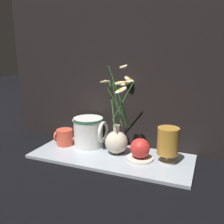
{
  "coord_description": "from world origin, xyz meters",
  "views": [
    {
      "loc": [
        0.36,
        -0.88,
        0.43
      ],
      "look_at": [
        0.0,
        0.0,
        0.19
      ],
      "focal_mm": 40.0,
      "sensor_mm": 36.0,
      "label": 1
    }
  ],
  "objects_px": {
    "vase_with_flowers": "(117,138)",
    "tea_glass": "(168,142)",
    "ceramic_pitcher": "(89,131)",
    "orange_fruit": "(140,148)",
    "yellow_mug": "(64,137)"
  },
  "relations": [
    {
      "from": "vase_with_flowers",
      "to": "tea_glass",
      "type": "relative_size",
      "value": 2.68
    },
    {
      "from": "ceramic_pitcher",
      "to": "orange_fruit",
      "type": "relative_size",
      "value": 1.82
    },
    {
      "from": "orange_fruit",
      "to": "tea_glass",
      "type": "bearing_deg",
      "value": 8.55
    },
    {
      "from": "yellow_mug",
      "to": "ceramic_pitcher",
      "type": "xyz_separation_m",
      "value": [
        0.11,
        0.03,
        0.04
      ]
    },
    {
      "from": "ceramic_pitcher",
      "to": "yellow_mug",
      "type": "bearing_deg",
      "value": -165.93
    },
    {
      "from": "yellow_mug",
      "to": "tea_glass",
      "type": "distance_m",
      "value": 0.47
    },
    {
      "from": "yellow_mug",
      "to": "tea_glass",
      "type": "height_order",
      "value": "tea_glass"
    },
    {
      "from": "vase_with_flowers",
      "to": "tea_glass",
      "type": "height_order",
      "value": "vase_with_flowers"
    },
    {
      "from": "yellow_mug",
      "to": "tea_glass",
      "type": "relative_size",
      "value": 0.6
    },
    {
      "from": "yellow_mug",
      "to": "orange_fruit",
      "type": "height_order",
      "value": "orange_fruit"
    },
    {
      "from": "tea_glass",
      "to": "vase_with_flowers",
      "type": "bearing_deg",
      "value": 177.91
    },
    {
      "from": "yellow_mug",
      "to": "ceramic_pitcher",
      "type": "distance_m",
      "value": 0.12
    },
    {
      "from": "tea_glass",
      "to": "ceramic_pitcher",
      "type": "bearing_deg",
      "value": 174.0
    },
    {
      "from": "vase_with_flowers",
      "to": "yellow_mug",
      "type": "xyz_separation_m",
      "value": [
        -0.26,
        0.0,
        -0.03
      ]
    },
    {
      "from": "vase_with_flowers",
      "to": "yellow_mug",
      "type": "distance_m",
      "value": 0.26
    }
  ]
}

